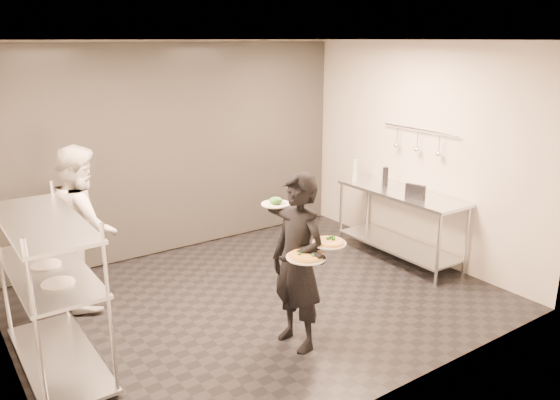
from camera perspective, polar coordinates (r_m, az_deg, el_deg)
room_shell at (r=6.71m, az=-7.69°, el=4.21°), size 5.00×4.00×2.80m
pass_rack at (r=5.16m, az=-22.88°, el=-8.23°), size 0.60×1.60×1.50m
prep_counter at (r=7.29m, az=12.41°, el=-1.34°), size 0.60×1.80×0.92m
utensil_rail at (r=7.25m, az=14.20°, el=5.96°), size 0.07×1.20×0.31m
waiter at (r=5.04m, az=1.89°, el=-6.56°), size 0.46×0.65×1.68m
chef at (r=6.25m, az=-19.89°, el=-2.53°), size 0.81×0.96×1.76m
pizza_plate_near at (r=4.76m, az=2.76°, el=-5.88°), size 0.35×0.35×0.05m
pizza_plate_far at (r=4.84m, az=5.16°, el=-4.39°), size 0.30×0.30×0.05m
salad_plate at (r=5.07m, az=-0.44°, el=-0.21°), size 0.27×0.27×0.07m
pos_monitor at (r=6.88m, az=13.95°, el=0.84°), size 0.11×0.26×0.18m
bottle_green at (r=7.66m, az=7.84°, el=3.17°), size 0.08×0.08×0.29m
bottle_clear at (r=7.68m, az=10.42°, el=2.70°), size 0.06×0.06×0.19m
bottle_dark at (r=7.42m, az=10.95°, el=2.43°), size 0.07×0.07×0.25m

